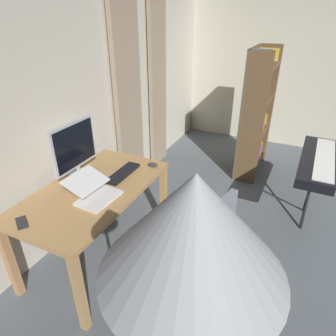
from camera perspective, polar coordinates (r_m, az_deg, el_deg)
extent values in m
cube|color=beige|center=(3.27, -13.29, 13.78)|extent=(5.36, 0.10, 2.54)
cube|color=tan|center=(4.18, -2.02, 15.84)|extent=(0.40, 0.06, 2.30)
cube|color=tan|center=(3.54, -7.77, 13.34)|extent=(0.50, 0.06, 2.30)
cube|color=tan|center=(2.54, -14.39, -4.14)|extent=(1.37, 0.76, 0.04)
cube|color=tan|center=(3.03, -0.89, -5.77)|extent=(0.06, 0.06, 0.70)
cube|color=tan|center=(2.25, -16.81, -22.36)|extent=(0.06, 0.06, 0.70)
cube|color=tan|center=(3.34, -11.38, -2.86)|extent=(0.06, 0.06, 0.70)
cube|color=tan|center=(2.65, -28.36, -15.69)|extent=(0.06, 0.06, 0.70)
cylinder|color=black|center=(2.62, 4.45, -21.93)|extent=(0.56, 0.56, 0.02)
sphere|color=black|center=(2.78, 7.47, -18.75)|extent=(0.05, 0.05, 0.05)
sphere|color=black|center=(2.76, 0.87, -18.83)|extent=(0.05, 0.05, 0.05)
sphere|color=black|center=(2.58, -1.40, -23.51)|extent=(0.05, 0.05, 0.05)
sphere|color=black|center=(2.48, 4.80, -26.74)|extent=(0.05, 0.05, 0.05)
sphere|color=black|center=(2.61, 10.39, -23.28)|extent=(0.05, 0.05, 0.05)
cylinder|color=black|center=(2.46, 4.64, -18.78)|extent=(0.06, 0.06, 0.42)
cylinder|color=gray|center=(2.29, 4.87, -14.75)|extent=(0.52, 0.52, 0.05)
cube|color=gray|center=(2.06, 9.96, -11.70)|extent=(0.38, 0.12, 0.46)
cube|color=black|center=(2.08, 1.96, -15.09)|extent=(0.09, 0.24, 0.03)
cube|color=black|center=(2.34, 7.67, -9.57)|extent=(0.09, 0.24, 0.03)
cylinder|color=#B7BCC1|center=(2.77, -16.91, -1.03)|extent=(0.18, 0.18, 0.01)
cylinder|color=#B7BCC1|center=(2.75, -17.02, -0.33)|extent=(0.04, 0.04, 0.07)
cube|color=#B7BCC1|center=(2.65, -17.82, 4.24)|extent=(0.50, 0.03, 0.42)
cube|color=black|center=(2.64, -17.55, 4.19)|extent=(0.46, 0.01, 0.37)
cube|color=black|center=(2.68, -8.77, -0.99)|extent=(0.41, 0.12, 0.02)
cube|color=white|center=(2.37, -13.28, -5.67)|extent=(0.34, 0.25, 0.02)
cube|color=white|center=(2.38, -15.70, -2.48)|extent=(0.33, 0.24, 0.09)
ellipsoid|color=#333338|center=(2.78, -2.95, 0.64)|extent=(0.06, 0.10, 0.04)
cube|color=#232328|center=(2.31, -26.56, -9.48)|extent=(0.14, 0.16, 0.01)
cube|color=brown|center=(4.51, 17.83, 11.34)|extent=(0.04, 0.30, 1.67)
cube|color=brown|center=(3.78, 15.88, 8.48)|extent=(0.04, 0.30, 1.67)
cube|color=brown|center=(4.17, 15.14, 10.36)|extent=(0.81, 0.04, 1.67)
cube|color=brown|center=(4.37, 15.80, 2.24)|extent=(0.73, 0.30, 0.04)
cube|color=brown|center=(4.21, 16.54, 7.35)|extent=(0.73, 0.30, 0.04)
cube|color=brown|center=(4.09, 17.35, 12.81)|extent=(0.73, 0.30, 0.04)
cube|color=brown|center=(4.01, 18.24, 18.54)|extent=(0.73, 0.30, 0.04)
cube|color=#429049|center=(4.22, 15.66, 2.80)|extent=(0.06, 0.23, 0.16)
cube|color=gold|center=(4.08, 16.48, 8.28)|extent=(0.06, 0.24, 0.17)
cube|color=gold|center=(4.07, 17.62, 14.44)|extent=(0.06, 0.19, 0.20)
cube|color=gold|center=(4.24, 19.01, 20.19)|extent=(0.04, 0.24, 0.15)
cube|color=orange|center=(4.32, 16.03, 3.75)|extent=(0.07, 0.26, 0.21)
cube|color=gold|center=(4.36, 17.16, 9.20)|extent=(0.07, 0.23, 0.14)
cube|color=#BD4C2B|center=(4.14, 17.71, 14.21)|extent=(0.05, 0.19, 0.14)
cube|color=#406FB4|center=(3.71, 17.76, 19.71)|extent=(0.06, 0.22, 0.19)
cube|color=purple|center=(4.21, 15.72, 3.18)|extent=(0.05, 0.27, 0.22)
cylinder|color=black|center=(3.46, 25.68, -4.48)|extent=(0.38, 0.04, 0.69)
cylinder|color=black|center=(3.46, 25.68, -4.48)|extent=(0.38, 0.04, 0.69)
cube|color=black|center=(3.29, 27.05, 1.20)|extent=(1.13, 0.35, 0.09)
cube|color=white|center=(3.27, 28.20, 1.75)|extent=(1.04, 0.20, 0.01)
cone|color=#B7BCC1|center=(0.44, 5.00, -11.30)|extent=(0.30, 0.30, 0.18)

